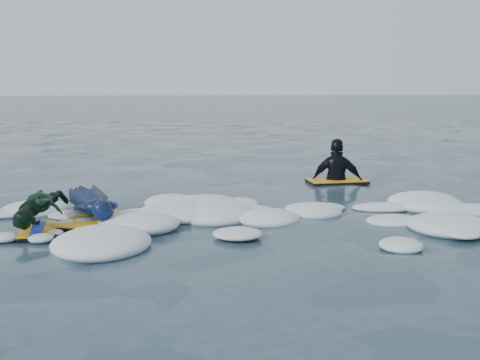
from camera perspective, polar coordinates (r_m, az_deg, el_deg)
name	(u,v)px	position (r m, az deg, el deg)	size (l,w,h in m)	color
ground	(145,240)	(7.99, -8.98, -5.65)	(120.00, 120.00, 0.00)	#1B2B41
foam_band	(154,221)	(8.98, -8.17, -3.90)	(12.00, 3.10, 0.30)	white
prone_woman_unit	(93,205)	(9.17, -13.78, -2.31)	(1.25, 1.84, 0.45)	black
prone_child_unit	(41,211)	(8.76, -18.37, -2.85)	(0.72, 1.37, 0.52)	black
waiting_rider_unit	(337,182)	(12.12, 9.17, -0.22)	(1.25, 0.82, 1.75)	black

